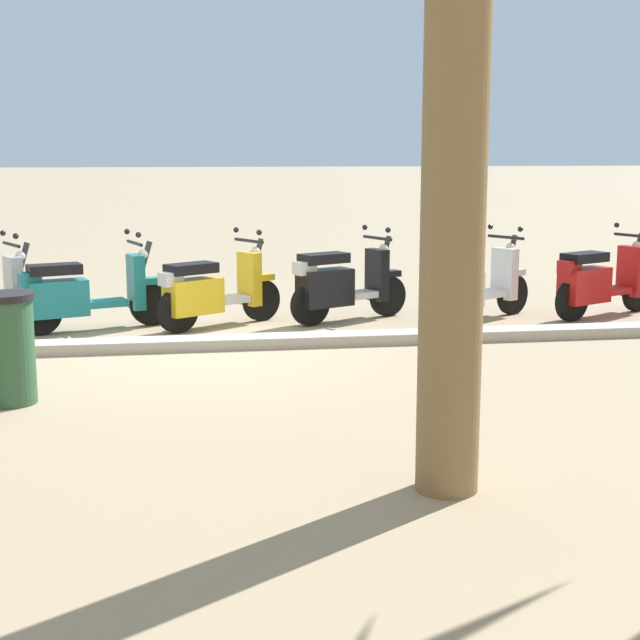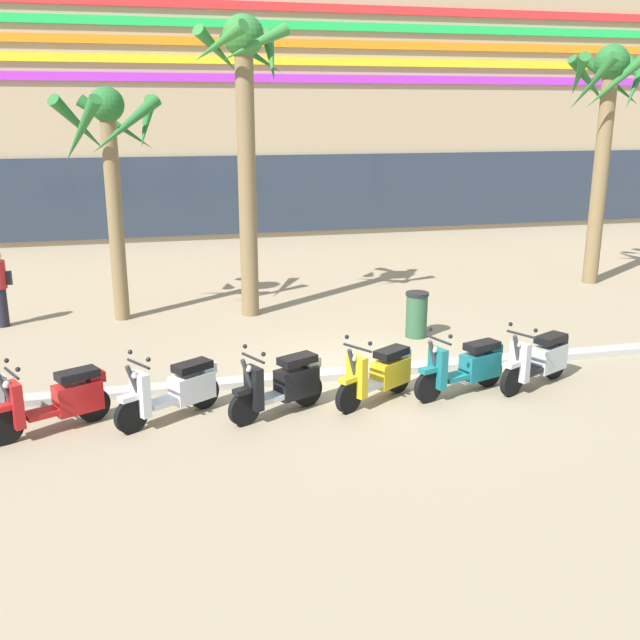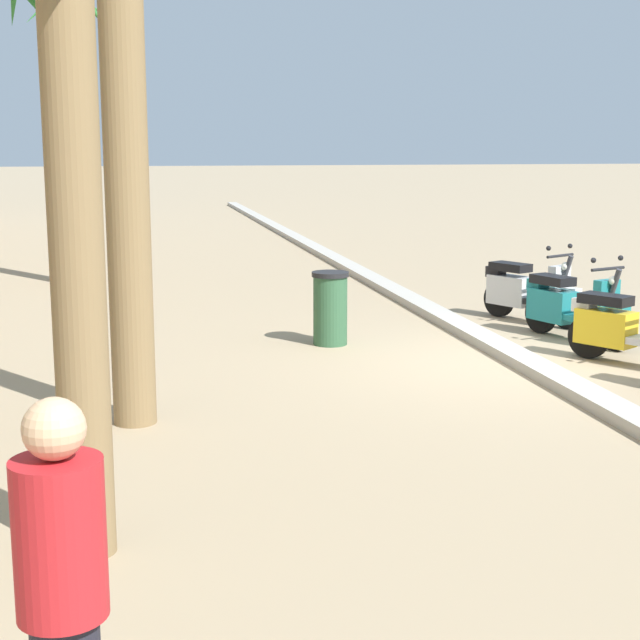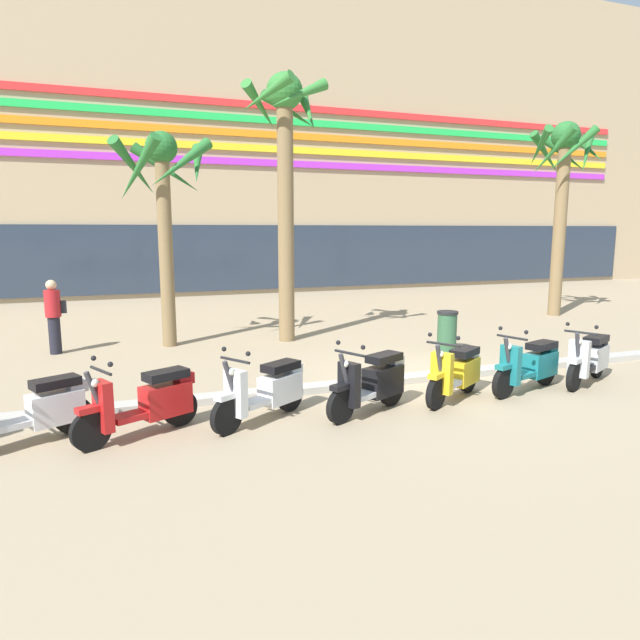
% 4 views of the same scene
% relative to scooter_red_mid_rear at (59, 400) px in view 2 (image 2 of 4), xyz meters
% --- Properties ---
extents(ground_plane, '(200.00, 200.00, 0.00)m').
position_rel_scooter_red_mid_rear_xyz_m(ground_plane, '(5.26, 1.23, -0.46)').
color(ground_plane, '#9E896B').
extents(curb_strip, '(60.00, 0.36, 0.12)m').
position_rel_scooter_red_mid_rear_xyz_m(curb_strip, '(5.26, 1.16, -0.40)').
color(curb_strip, '#ADA89E').
rests_on(curb_strip, ground).
extents(mall_facade_backdrop, '(46.76, 15.73, 14.46)m').
position_rel_scooter_red_mid_rear_xyz_m(mall_facade_backdrop, '(4.96, 24.05, 6.76)').
color(mall_facade_backdrop, tan).
rests_on(mall_facade_backdrop, ground).
extents(scooter_red_mid_rear, '(1.68, 0.94, 1.17)m').
position_rel_scooter_red_mid_rear_xyz_m(scooter_red_mid_rear, '(0.00, 0.00, 0.00)').
color(scooter_red_mid_rear, black).
rests_on(scooter_red_mid_rear, ground).
extents(scooter_white_last_in_row, '(1.61, 1.07, 1.17)m').
position_rel_scooter_red_mid_rear_xyz_m(scooter_white_last_in_row, '(1.69, 0.04, -0.01)').
color(scooter_white_last_in_row, black).
rests_on(scooter_white_last_in_row, ground).
extents(scooter_black_lead_nearest, '(1.60, 0.90, 1.17)m').
position_rel_scooter_red_mid_rear_xyz_m(scooter_black_lead_nearest, '(3.32, -0.18, 0.01)').
color(scooter_black_lead_nearest, black).
rests_on(scooter_black_lead_nearest, ground).
extents(scooter_yellow_mid_centre, '(1.54, 1.02, 1.17)m').
position_rel_scooter_red_mid_rear_xyz_m(scooter_yellow_mid_centre, '(4.93, -0.02, -0.01)').
color(scooter_yellow_mid_centre, black).
rests_on(scooter_yellow_mid_centre, ground).
extents(scooter_teal_second_in_line, '(1.80, 0.83, 1.17)m').
position_rel_scooter_red_mid_rear_xyz_m(scooter_teal_second_in_line, '(6.44, -0.04, -0.01)').
color(scooter_teal_second_in_line, black).
rests_on(scooter_teal_second_in_line, ground).
extents(scooter_silver_mid_front, '(1.64, 0.95, 1.17)m').
position_rel_scooter_red_mid_rear_xyz_m(scooter_silver_mid_front, '(7.80, -0.01, -0.01)').
color(scooter_silver_mid_front, black).
rests_on(scooter_silver_mid_front, ground).
extents(palm_tree_near_sign, '(2.36, 2.37, 5.03)m').
position_rel_scooter_red_mid_rear_xyz_m(palm_tree_near_sign, '(0.82, 6.01, 3.28)').
color(palm_tree_near_sign, olive).
rests_on(palm_tree_near_sign, ground).
extents(palm_tree_by_mall_entrance, '(2.33, 2.22, 6.17)m').
position_rel_scooter_red_mid_rear_xyz_m(palm_tree_by_mall_entrance, '(13.21, 6.75, 4.08)').
color(palm_tree_by_mall_entrance, olive).
rests_on(palm_tree_by_mall_entrance, ground).
extents(palm_tree_far_corner, '(2.13, 2.21, 6.49)m').
position_rel_scooter_red_mid_rear_xyz_m(palm_tree_far_corner, '(3.67, 5.67, 4.22)').
color(palm_tree_far_corner, olive).
rests_on(palm_tree_far_corner, ground).
extents(litter_bin, '(0.48, 0.48, 0.95)m').
position_rel_scooter_red_mid_rear_xyz_m(litter_bin, '(6.77, 3.13, 0.03)').
color(litter_bin, '#2D5638').
rests_on(litter_bin, ground).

